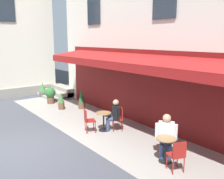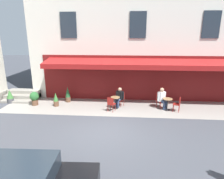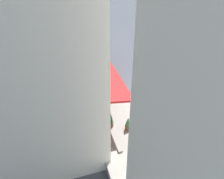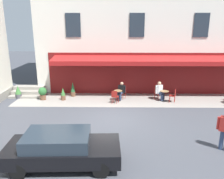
# 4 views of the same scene
# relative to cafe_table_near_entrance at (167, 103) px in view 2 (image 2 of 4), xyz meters

# --- Properties ---
(ground_plane) EXTENTS (70.00, 70.00, 0.00)m
(ground_plane) POSITION_rel_cafe_table_near_entrance_xyz_m (3.57, 3.10, -0.49)
(ground_plane) COLOR #42444C
(sidewalk_cafe_terrace) EXTENTS (20.50, 3.20, 0.01)m
(sidewalk_cafe_terrace) POSITION_rel_cafe_table_near_entrance_xyz_m (0.32, -0.30, -0.49)
(sidewalk_cafe_terrace) COLOR gray
(sidewalk_cafe_terrace) RESTS_ON ground_plane
(back_alley_steps) EXTENTS (2.40, 1.75, 0.60)m
(back_alley_steps) POSITION_rel_cafe_table_near_entrance_xyz_m (10.17, -1.49, -0.25)
(back_alley_steps) COLOR gray
(back_alley_steps) RESTS_ON ground_plane
(cafe_table_near_entrance) EXTENTS (0.60, 0.60, 0.75)m
(cafe_table_near_entrance) POSITION_rel_cafe_table_near_entrance_xyz_m (0.00, 0.00, 0.00)
(cafe_table_near_entrance) COLOR black
(cafe_table_near_entrance) RESTS_ON ground_plane
(cafe_chair_red_corner_right) EXTENTS (0.51, 0.51, 0.91)m
(cafe_chair_red_corner_right) POSITION_rel_cafe_table_near_entrance_xyz_m (-0.59, 0.22, 0.06)
(cafe_chair_red_corner_right) COLOR maroon
(cafe_chair_red_corner_right) RESTS_ON ground_plane
(cafe_chair_red_under_awning) EXTENTS (0.56, 0.56, 0.91)m
(cafe_chair_red_under_awning) POSITION_rel_cafe_table_near_entrance_xyz_m (0.41, -0.48, 0.06)
(cafe_chair_red_under_awning) COLOR maroon
(cafe_chair_red_under_awning) RESTS_ON ground_plane
(cafe_table_streetside) EXTENTS (0.60, 0.60, 0.75)m
(cafe_table_streetside) POSITION_rel_cafe_table_near_entrance_xyz_m (3.26, -0.07, 0.00)
(cafe_table_streetside) COLOR black
(cafe_table_streetside) RESTS_ON ground_plane
(cafe_chair_red_facing_street) EXTENTS (0.52, 0.52, 0.91)m
(cafe_chair_red_facing_street) POSITION_rel_cafe_table_near_entrance_xyz_m (3.49, 0.52, 0.06)
(cafe_chair_red_facing_street) COLOR maroon
(cafe_chair_red_facing_street) RESTS_ON ground_plane
(cafe_chair_red_by_window) EXTENTS (0.55, 0.55, 0.91)m
(cafe_chair_red_by_window) POSITION_rel_cafe_table_near_entrance_xyz_m (2.91, -0.60, 0.06)
(cafe_chair_red_by_window) COLOR maroon
(cafe_chair_red_by_window) RESTS_ON ground_plane
(seated_patron_in_black) EXTENTS (0.60, 0.62, 1.27)m
(seated_patron_in_black) POSITION_rel_cafe_table_near_entrance_xyz_m (3.03, -0.42, 0.20)
(seated_patron_in_black) COLOR navy
(seated_patron_in_black) RESTS_ON ground_plane
(seated_companion_in_white) EXTENTS (0.65, 0.67, 1.34)m
(seated_companion_in_white) POSITION_rel_cafe_table_near_entrance_xyz_m (0.27, -0.32, 0.22)
(seated_companion_in_white) COLOR navy
(seated_companion_in_white) RESTS_ON ground_plane
(potted_plant_mid_terrace) EXTENTS (0.35, 0.35, 1.09)m
(potted_plant_mid_terrace) POSITION_rel_cafe_table_near_entrance_xyz_m (6.66, -1.07, 0.04)
(potted_plant_mid_terrace) COLOR brown
(potted_plant_mid_terrace) RESTS_ON ground_plane
(potted_plant_by_steps) EXTENTS (0.46, 0.46, 0.93)m
(potted_plant_by_steps) POSITION_rel_cafe_table_near_entrance_xyz_m (10.60, -0.56, -0.04)
(potted_plant_by_steps) COLOR #4C4C51
(potted_plant_by_steps) RESTS_ON ground_plane
(potted_plant_entrance_left) EXTENTS (0.33, 0.33, 0.91)m
(potted_plant_entrance_left) POSITION_rel_cafe_table_near_entrance_xyz_m (7.20, -0.16, -0.05)
(potted_plant_entrance_left) COLOR brown
(potted_plant_entrance_left) RESTS_ON ground_plane
(potted_plant_under_sign) EXTENTS (0.59, 0.59, 0.92)m
(potted_plant_under_sign) POSITION_rel_cafe_table_near_entrance_xyz_m (8.68, -0.22, 0.04)
(potted_plant_under_sign) COLOR brown
(potted_plant_under_sign) RESTS_ON ground_plane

